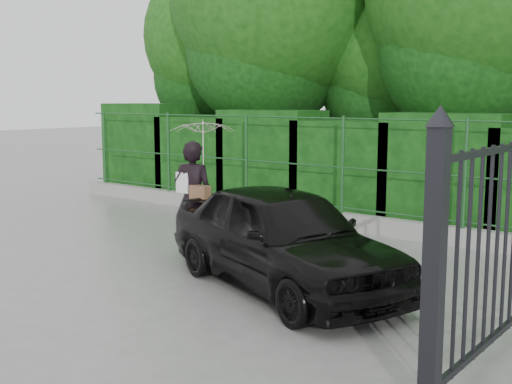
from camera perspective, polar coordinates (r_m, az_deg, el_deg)
The scene contains 7 objects.
ground at distance 8.95m, azimuth -9.82°, elevation -7.41°, with size 80.00×80.00×0.00m, color gray.
kerb at distance 12.29m, azimuth 6.01°, elevation -2.33°, with size 14.00×0.25×0.30m, color #9E9E99.
fence at distance 12.03m, azimuth 6.97°, elevation 2.48°, with size 14.13×0.06×1.80m.
hedge at distance 13.05m, azimuth 8.13°, elevation 2.23°, with size 14.20×1.20×2.29m.
gate at distance 5.46m, azimuth 17.53°, elevation -4.96°, with size 0.22×2.33×2.36m.
woman at distance 9.82m, azimuth -5.10°, elevation 2.21°, with size 1.01×0.99×2.10m.
car at distance 8.14m, azimuth 2.42°, elevation -4.04°, with size 1.57×3.91×1.33m, color black.
Camera 1 is at (6.47, -5.71, 2.40)m, focal length 45.00 mm.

